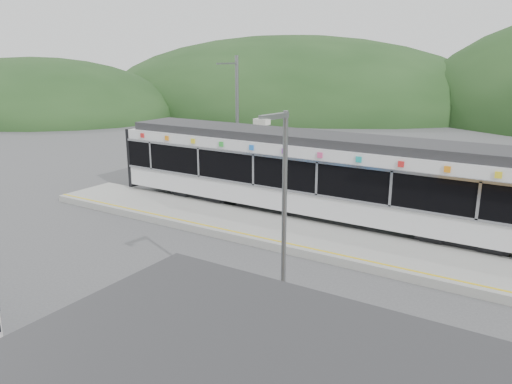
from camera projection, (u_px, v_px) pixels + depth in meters
The scene contains 7 objects.
ground at pixel (266, 272), 16.57m from camera, with size 120.00×120.00×0.00m, color #4C4C4F.
hills at pixel (492, 258), 17.69m from camera, with size 146.00×149.00×26.00m.
platform at pixel (310, 238), 19.23m from camera, with size 26.00×3.20×0.30m, color #9E9E99.
yellow_line at pixel (295, 245), 18.12m from camera, with size 26.00×0.10×0.01m, color yellow.
train at pixel (322, 174), 21.37m from camera, with size 20.44×3.01×3.74m.
catenary_mast_west at pixel (237, 121), 26.22m from camera, with size 0.18×1.80×7.00m.
lamp_post at pixel (282, 208), 11.92m from camera, with size 0.37×1.03×5.71m.
Camera 1 is at (7.90, -13.12, 6.89)m, focal length 35.00 mm.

